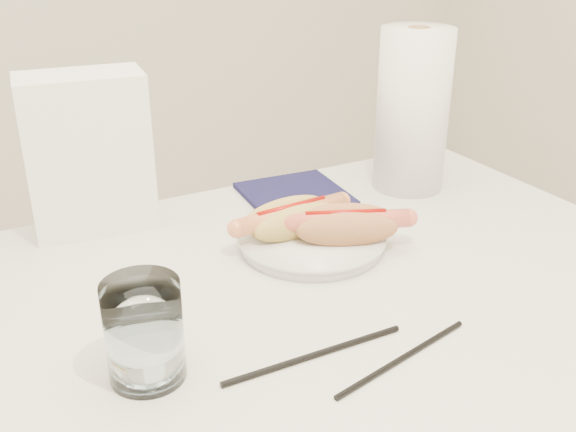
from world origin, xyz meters
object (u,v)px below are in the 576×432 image
plate (312,242)px  hotdog_left (291,219)px  table (270,352)px  napkin_box (88,153)px  hotdog_right (345,225)px  water_glass (144,331)px  paper_towel_roll (413,111)px

plate → hotdog_left: bearing=127.4°
table → napkin_box: napkin_box is taller
hotdog_right → water_glass: size_ratio=1.59×
water_glass → paper_towel_roll: bearing=27.8°
plate → hotdog_right: hotdog_right is taller
hotdog_right → paper_towel_roll: bearing=57.0°
plate → water_glass: 0.35m
table → hotdog_right: size_ratio=6.71×
table → water_glass: (-0.17, -0.05, 0.12)m
table → hotdog_right: (0.17, 0.09, 0.10)m
hotdog_left → water_glass: water_glass is taller
plate → table: bearing=-136.6°
plate → water_glass: size_ratio=1.85×
hotdog_left → water_glass: (-0.28, -0.20, 0.02)m
hotdog_left → hotdog_right: 0.08m
napkin_box → hotdog_left: bearing=-33.2°
table → plate: bearing=43.4°
plate → paper_towel_roll: (0.27, 0.13, 0.13)m
hotdog_right → paper_towel_roll: 0.30m
paper_towel_roll → hotdog_right: bearing=-146.0°
hotdog_left → water_glass: 0.35m
water_glass → napkin_box: bearing=83.7°
hotdog_right → hotdog_left: bearing=158.3°
hotdog_left → plate: bearing=-56.9°
hotdog_right → paper_towel_roll: (0.23, 0.16, 0.10)m
table → paper_towel_roll: paper_towel_roll is taller
hotdog_right → paper_towel_roll: size_ratio=0.65×
table → plate: plate is taller
water_glass → plate: bearing=30.0°
plate → hotdog_left: hotdog_left is taller
table → plate: size_ratio=5.79×
water_glass → paper_towel_roll: paper_towel_roll is taller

